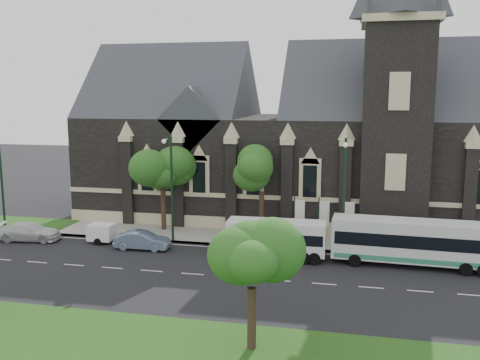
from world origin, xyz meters
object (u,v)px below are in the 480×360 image
(banner_flag_center, at_px, (322,217))
(box_trailer, at_px, (102,232))
(banner_flag_right, at_px, (347,218))
(car_far_white, at_px, (29,232))
(sedan, at_px, (142,240))
(tour_coach, at_px, (413,242))
(tree_walk_left, at_px, (165,168))
(street_lamp_mid, at_px, (171,182))
(street_lamp_near, at_px, (344,189))
(tree_park_east, at_px, (256,256))
(street_lamp_far, at_px, (0,176))
(banner_flag_left, at_px, (298,215))
(tree_walk_right, at_px, (265,170))
(shuttle_bus, at_px, (276,237))

(banner_flag_center, xyz_separation_m, box_trailer, (-18.01, -3.22, -1.48))
(banner_flag_right, xyz_separation_m, car_far_white, (-26.32, -3.90, -1.63))
(box_trailer, distance_m, sedan, 4.17)
(tour_coach, xyz_separation_m, car_far_white, (-31.05, 0.09, -1.07))
(tree_walk_left, bearing_deg, street_lamp_mid, -63.53)
(street_lamp_near, xyz_separation_m, car_far_white, (-26.03, -1.99, -4.35))
(tree_park_east, relative_size, street_lamp_far, 0.70)
(sedan, bearing_deg, tree_walk_left, -1.57)
(tree_park_east, relative_size, banner_flag_left, 1.57)
(banner_flag_left, relative_size, banner_flag_center, 1.00)
(street_lamp_far, xyz_separation_m, box_trailer, (10.28, -1.31, -4.21))
(tour_coach, bearing_deg, sedan, -176.57)
(street_lamp_far, bearing_deg, tree_walk_right, 8.86)
(box_trailer, bearing_deg, banner_flag_center, 9.48)
(street_lamp_far, distance_m, banner_flag_center, 28.48)
(shuttle_bus, bearing_deg, tree_park_east, -87.42)
(tree_walk_right, bearing_deg, banner_flag_right, -13.60)
(tree_park_east, distance_m, tour_coach, 17.08)
(box_trailer, bearing_deg, car_far_white, -174.50)
(tree_park_east, xyz_separation_m, tree_walk_left, (-11.97, 20.03, 1.12))
(tree_walk_left, distance_m, street_lamp_far, 14.67)
(tree_walk_left, height_order, street_lamp_near, street_lamp_near)
(banner_flag_right, bearing_deg, box_trailer, -170.86)
(street_lamp_near, relative_size, sedan, 2.04)
(street_lamp_far, xyz_separation_m, banner_flag_left, (26.29, 1.91, -2.73))
(tree_walk_right, height_order, street_lamp_mid, street_lamp_mid)
(tour_coach, relative_size, sedan, 2.62)
(street_lamp_mid, height_order, banner_flag_left, street_lamp_mid)
(car_far_white, bearing_deg, shuttle_bus, -98.53)
(street_lamp_mid, height_order, box_trailer, street_lamp_mid)
(shuttle_bus, bearing_deg, banner_flag_right, 37.19)
(street_lamp_far, bearing_deg, box_trailer, -7.28)
(banner_flag_center, relative_size, sedan, 0.91)
(street_lamp_near, bearing_deg, banner_flag_center, 131.93)
(tree_walk_right, relative_size, tour_coach, 0.67)
(shuttle_bus, height_order, sedan, shuttle_bus)
(street_lamp_near, relative_size, street_lamp_far, 1.00)
(tree_walk_left, bearing_deg, tree_walk_right, 0.06)
(tree_walk_right, distance_m, car_far_white, 20.67)
(street_lamp_near, distance_m, sedan, 16.45)
(street_lamp_near, relative_size, banner_flag_center, 2.25)
(street_lamp_mid, relative_size, shuttle_bus, 1.21)
(tour_coach, height_order, sedan, tour_coach)
(tree_walk_left, distance_m, car_far_white, 12.68)
(street_lamp_near, distance_m, banner_flag_right, 3.34)
(banner_flag_left, relative_size, banner_flag_right, 1.00)
(banner_flag_right, distance_m, tour_coach, 6.22)
(street_lamp_far, distance_m, car_far_white, 6.22)
(tour_coach, bearing_deg, tree_walk_left, 167.42)
(tree_walk_left, relative_size, tour_coach, 0.66)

